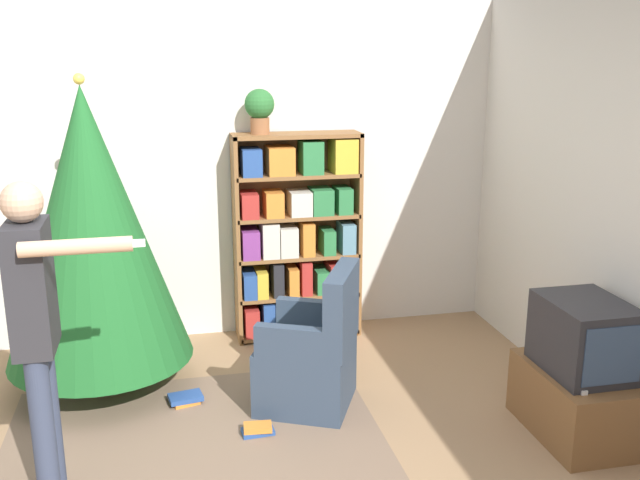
# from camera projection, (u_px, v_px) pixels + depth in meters

# --- Properties ---
(wall_back) EXTENTS (8.00, 0.10, 2.60)m
(wall_back) POSITION_uv_depth(u_px,v_px,m) (207.00, 172.00, 5.46)
(wall_back) COLOR silver
(wall_back) RESTS_ON ground_plane
(area_rug) EXTENTS (2.19, 1.78, 0.01)m
(area_rug) POSITION_uv_depth(u_px,v_px,m) (196.00, 445.00, 4.11)
(area_rug) COLOR #7F6651
(area_rug) RESTS_ON ground_plane
(bookshelf) EXTENTS (0.97, 0.29, 1.61)m
(bookshelf) POSITION_uv_depth(u_px,v_px,m) (297.00, 241.00, 5.52)
(bookshelf) COLOR brown
(bookshelf) RESTS_ON ground_plane
(tv_stand) EXTENTS (0.51, 0.76, 0.41)m
(tv_stand) POSITION_uv_depth(u_px,v_px,m) (577.00, 402.00, 4.20)
(tv_stand) COLOR brown
(tv_stand) RESTS_ON ground_plane
(television) EXTENTS (0.43, 0.56, 0.43)m
(television) POSITION_uv_depth(u_px,v_px,m) (584.00, 336.00, 4.09)
(television) COLOR #28282D
(television) RESTS_ON tv_stand
(game_remote) EXTENTS (0.04, 0.12, 0.02)m
(game_remote) POSITION_uv_depth(u_px,v_px,m) (579.00, 389.00, 3.90)
(game_remote) COLOR white
(game_remote) RESTS_ON tv_stand
(christmas_tree) EXTENTS (1.20, 1.20, 2.08)m
(christmas_tree) POSITION_uv_depth(u_px,v_px,m) (92.00, 228.00, 4.55)
(christmas_tree) COLOR #4C3323
(christmas_tree) RESTS_ON ground_plane
(armchair) EXTENTS (0.75, 0.75, 0.92)m
(armchair) POSITION_uv_depth(u_px,v_px,m) (312.00, 358.00, 4.51)
(armchair) COLOR #334256
(armchair) RESTS_ON ground_plane
(standing_person) EXTENTS (0.63, 0.47, 1.64)m
(standing_person) POSITION_uv_depth(u_px,v_px,m) (37.00, 321.00, 3.36)
(standing_person) COLOR #38425B
(standing_person) RESTS_ON ground_plane
(potted_plant) EXTENTS (0.22, 0.22, 0.33)m
(potted_plant) POSITION_uv_depth(u_px,v_px,m) (260.00, 108.00, 5.21)
(potted_plant) COLOR #935B38
(potted_plant) RESTS_ON bookshelf
(book_pile_near_tree) EXTENTS (0.23, 0.17, 0.06)m
(book_pile_near_tree) POSITION_uv_depth(u_px,v_px,m) (186.00, 399.00, 4.59)
(book_pile_near_tree) COLOR orange
(book_pile_near_tree) RESTS_ON ground_plane
(book_pile_by_chair) EXTENTS (0.20, 0.12, 0.06)m
(book_pile_by_chair) POSITION_uv_depth(u_px,v_px,m) (258.00, 430.00, 4.23)
(book_pile_by_chair) COLOR #284C93
(book_pile_by_chair) RESTS_ON ground_plane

